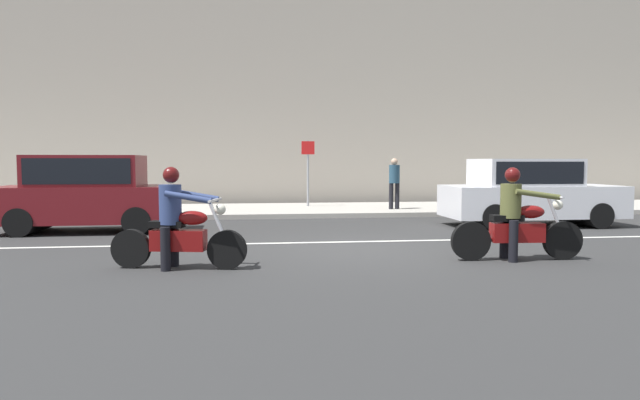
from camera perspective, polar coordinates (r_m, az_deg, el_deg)
The scene contains 10 objects.
ground_plane at distance 10.96m, azimuth 3.63°, elevation -4.84°, with size 80.00×80.00×0.00m, color #2D2D2D.
sidewalk_slab at distance 18.81m, azimuth -1.03°, elevation -0.97°, with size 40.00×4.40×0.14m, color #A8A399.
building_facade at distance 22.66m, azimuth -2.04°, elevation 16.30°, with size 40.00×1.40×13.07m, color #A89E8E.
lane_marking_stripe at distance 11.86m, azimuth 3.46°, elevation -4.16°, with size 18.00×0.14×0.01m, color silver.
motorcycle_with_rider_denim_blue at distance 9.10m, azimuth -13.99°, elevation -2.65°, with size 2.10×0.78×1.58m.
motorcycle_with_rider_olive at distance 10.15m, azimuth 18.98°, elevation -2.11°, with size 2.23×0.70×1.56m.
parked_sedan_white at distance 15.60m, azimuth 20.05°, elevation 0.78°, with size 4.43×1.82×1.72m.
parked_hatchback_maroon at distance 14.48m, azimuth -22.15°, elevation 0.73°, with size 4.03×1.76×1.80m.
street_sign_post at distance 19.41m, azimuth -1.21°, elevation 3.41°, with size 0.44×0.08×2.22m.
pedestrian_bystander at distance 18.36m, azimuth 7.40°, elevation 2.03°, with size 0.34×0.34×1.61m.
Camera 1 is at (-2.07, -10.63, 1.66)m, focal length 32.17 mm.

